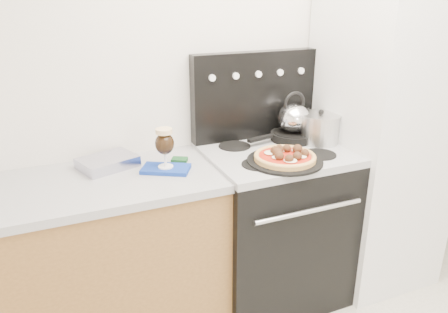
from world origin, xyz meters
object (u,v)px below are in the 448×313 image
stove_body (272,227)px  fridge (380,131)px  base_cabinet (75,271)px  oven_mitt (166,169)px  stock_pot (320,129)px  pizza (285,156)px  tea_kettle (294,116)px  pizza_pan (285,161)px  beer_glass (165,148)px  skillet (293,136)px

stove_body → fridge: bearing=-2.0°
base_cabinet → oven_mitt: (0.48, -0.02, 0.48)m
oven_mitt → stock_pot: size_ratio=1.08×
stove_body → pizza: pizza is taller
stove_body → fridge: fridge is taller
stock_pot → tea_kettle: bearing=140.4°
stove_body → stock_pot: stock_pot is taller
pizza_pan → tea_kettle: size_ratio=1.92×
beer_glass → tea_kettle: tea_kettle is taller
fridge → oven_mitt: size_ratio=8.15×
stove_body → skillet: bearing=33.9°
fridge → pizza: fridge is taller
fridge → beer_glass: (-1.32, 0.03, 0.07)m
base_cabinet → pizza: (1.06, -0.19, 0.52)m
fridge → tea_kettle: fridge is taller
base_cabinet → stove_body: size_ratio=1.65×
base_cabinet → tea_kettle: size_ratio=7.18×
base_cabinet → fridge: size_ratio=0.76×
beer_glass → tea_kettle: size_ratio=1.01×
pizza_pan → stock_pot: size_ratio=1.79×
fridge → pizza_pan: 0.76m
oven_mitt → stock_pot: stock_pot is taller
fridge → pizza: size_ratio=6.07×
base_cabinet → pizza_pan: 1.19m
beer_glass → skillet: bearing=8.2°
oven_mitt → pizza: size_ratio=0.74×
fridge → base_cabinet: bearing=178.4°
base_cabinet → skillet: size_ratio=5.65×
oven_mitt → base_cabinet: bearing=177.7°
fridge → beer_glass: bearing=178.7°
stove_body → pizza_pan: 0.52m
tea_kettle → fridge: bearing=-18.4°
oven_mitt → pizza: (0.58, -0.17, 0.04)m
pizza_pan → pizza: size_ratio=1.24×
oven_mitt → tea_kettle: bearing=8.2°
skillet → fridge: bearing=-15.6°
stove_body → stock_pot: bearing=4.5°
fridge → skillet: fridge is taller
pizza → skillet: pizza is taller
pizza_pan → pizza: bearing=0.0°
pizza → tea_kettle: tea_kettle is taller
fridge → stock_pot: (-0.40, 0.05, 0.05)m
pizza_pan → tea_kettle: 0.39m
stove_body → fridge: 0.87m
beer_glass → oven_mitt: bearing=0.0°
pizza → tea_kettle: (0.22, 0.29, 0.11)m
stove_body → oven_mitt: 0.78m
fridge → oven_mitt: (-1.32, 0.03, -0.04)m
pizza → base_cabinet: bearing=169.8°
fridge → beer_glass: size_ratio=9.33×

